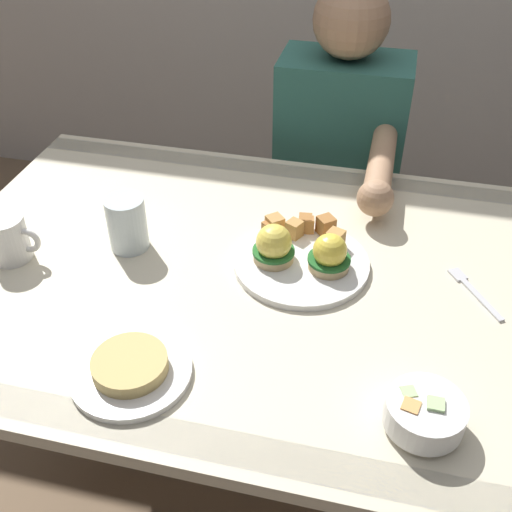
{
  "coord_description": "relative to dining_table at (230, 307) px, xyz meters",
  "views": [
    {
      "loc": [
        0.27,
        -0.91,
        1.51
      ],
      "look_at": [
        0.06,
        0.0,
        0.78
      ],
      "focal_mm": 43.17,
      "sensor_mm": 36.0,
      "label": 1
    }
  ],
  "objects": [
    {
      "name": "water_glass_near",
      "position": [
        -0.22,
        0.02,
        0.16
      ],
      "size": [
        0.08,
        0.08,
        0.11
      ],
      "color": "silver",
      "rests_on": "dining_table"
    },
    {
      "name": "fork",
      "position": [
        0.47,
        0.04,
        0.11
      ],
      "size": [
        0.1,
        0.14,
        0.0
      ],
      "color": "silver",
      "rests_on": "dining_table"
    },
    {
      "name": "eggs_benedict_plate",
      "position": [
        0.14,
        0.04,
        0.13
      ],
      "size": [
        0.27,
        0.27,
        0.09
      ],
      "color": "white",
      "rests_on": "dining_table"
    },
    {
      "name": "dining_table",
      "position": [
        0.0,
        0.0,
        0.0
      ],
      "size": [
        1.2,
        0.9,
        0.74
      ],
      "color": "beige",
      "rests_on": "ground_plane"
    },
    {
      "name": "ground_plane",
      "position": [
        0.0,
        0.0,
        -0.63
      ],
      "size": [
        6.0,
        6.0,
        0.0
      ],
      "primitive_type": "plane",
      "color": "#7F664C"
    },
    {
      "name": "fruit_bowl",
      "position": [
        0.38,
        -0.3,
        0.14
      ],
      "size": [
        0.12,
        0.12,
        0.06
      ],
      "color": "white",
      "rests_on": "dining_table"
    },
    {
      "name": "diner_person",
      "position": [
        0.15,
        0.6,
        0.02
      ],
      "size": [
        0.34,
        0.54,
        1.14
      ],
      "color": "#33333D",
      "rests_on": "ground_plane"
    },
    {
      "name": "coffee_mug",
      "position": [
        -0.43,
        -0.07,
        0.16
      ],
      "size": [
        0.11,
        0.08,
        0.09
      ],
      "color": "white",
      "rests_on": "dining_table"
    },
    {
      "name": "side_plate",
      "position": [
        -0.08,
        -0.3,
        0.12
      ],
      "size": [
        0.2,
        0.2,
        0.04
      ],
      "color": "white",
      "rests_on": "dining_table"
    }
  ]
}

